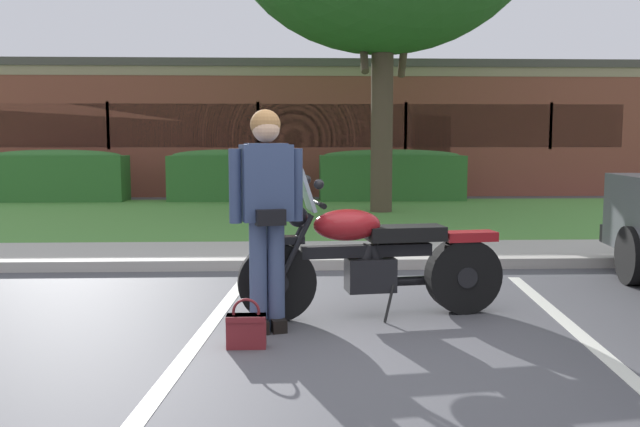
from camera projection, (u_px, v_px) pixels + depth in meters
ground_plane at (343, 348)px, 4.82m from camera, size 140.00×140.00×0.00m
curb_strip at (324, 264)px, 7.76m from camera, size 60.00×0.20×0.12m
concrete_walk at (321, 253)px, 8.60m from camera, size 60.00×1.50×0.08m
grass_lawn at (312, 217)px, 12.70m from camera, size 60.00×6.74×0.06m
stall_stripe_0 at (197, 341)px, 4.97m from camera, size 0.50×4.39×0.01m
stall_stripe_1 at (583, 337)px, 5.08m from camera, size 0.50×4.39×0.01m
motorcycle at (382, 259)px, 5.65m from camera, size 2.24×0.82×1.26m
rider_person at (267, 203)px, 5.17m from camera, size 0.56×0.36×1.70m
handbag at (246, 328)px, 4.82m from camera, size 0.28×0.13×0.36m
hedge_left at (56, 175)px, 15.59m from camera, size 3.17×0.90×1.24m
hedge_center_left at (226, 175)px, 15.74m from camera, size 2.60×0.90×1.24m
hedge_center_right at (392, 175)px, 15.88m from camera, size 3.36×0.90×1.24m
brick_building at (265, 130)px, 21.39m from camera, size 22.39×8.61×3.51m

